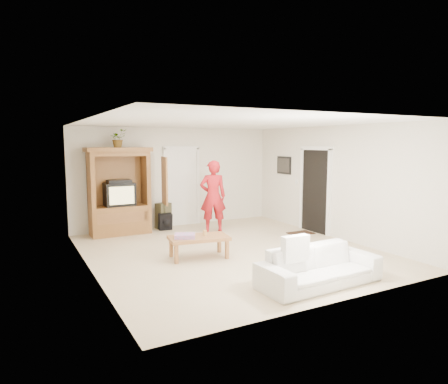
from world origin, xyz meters
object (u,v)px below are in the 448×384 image
object	(u,v)px
man	(213,196)
coffee_table	(199,239)
armoire	(120,197)
sofa	(319,266)

from	to	relation	value
man	coffee_table	size ratio (longest dim) A/B	1.47
armoire	man	world-z (taller)	armoire
man	sofa	bearing A→B (deg)	104.91
armoire	sofa	bearing A→B (deg)	-69.73
man	sofa	xyz separation A→B (m)	(-0.23, -4.15, -0.60)
armoire	sofa	size ratio (longest dim) A/B	1.05
armoire	man	size ratio (longest dim) A/B	1.18
coffee_table	sofa	bearing A→B (deg)	-56.00
sofa	coffee_table	distance (m)	2.46
coffee_table	man	bearing A→B (deg)	65.55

